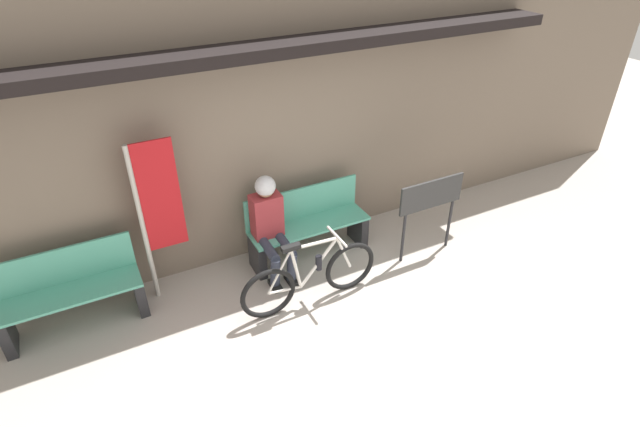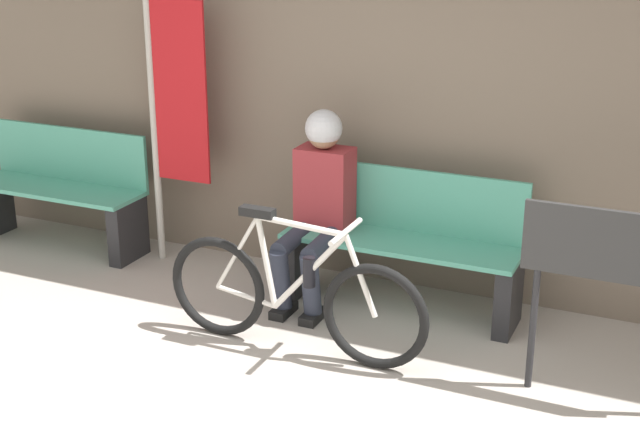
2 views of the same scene
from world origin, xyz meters
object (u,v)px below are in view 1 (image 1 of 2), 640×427
bicycle (311,277)px  signboard (431,200)px  park_bench_near (308,227)px  park_bench_far (71,295)px  banner_pole (155,206)px  person_seated (270,221)px

bicycle → signboard: bearing=4.9°
park_bench_near → bicycle: 0.88m
park_bench_near → bicycle: size_ratio=0.92×
park_bench_far → bicycle: bearing=-19.3°
park_bench_near → bicycle: (-0.36, -0.80, -0.06)m
signboard → banner_pole: bearing=166.2°
person_seated → park_bench_far: person_seated is taller
bicycle → banner_pole: (-1.31, 0.87, 0.78)m
park_bench_near → banner_pole: banner_pole is taller
person_seated → signboard: person_seated is taller
park_bench_near → banner_pole: size_ratio=0.80×
park_bench_near → person_seated: 0.61m
person_seated → signboard: 1.88m
park_bench_near → person_seated: person_seated is taller
park_bench_far → signboard: (3.92, -0.66, 0.38)m
bicycle → person_seated: (-0.16, 0.69, 0.37)m
bicycle → banner_pole: banner_pole is taller
park_bench_near → signboard: size_ratio=1.43×
park_bench_near → signboard: (1.28, -0.66, 0.37)m
bicycle → park_bench_far: park_bench_far is taller
bicycle → park_bench_near: bearing=65.7°
park_bench_far → banner_pole: 1.21m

